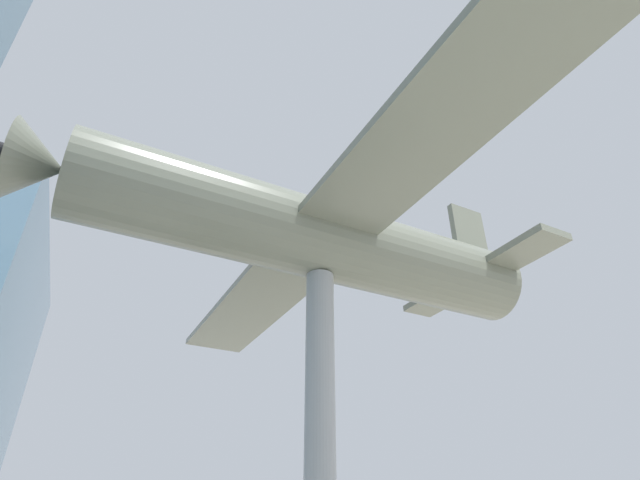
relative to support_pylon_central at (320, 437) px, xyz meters
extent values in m
cylinder|color=#999EA3|center=(0.00, 0.00, 0.00)|extent=(0.59, 0.59, 6.66)
cylinder|color=slate|center=(0.00, 0.00, 4.23)|extent=(2.33, 10.77, 1.81)
cube|color=slate|center=(0.00, 0.00, 4.23)|extent=(16.40, 2.72, 0.18)
cube|color=slate|center=(0.23, -4.70, 4.37)|extent=(5.27, 1.25, 0.18)
cube|color=slate|center=(0.23, -4.70, 5.49)|extent=(0.23, 1.11, 2.15)
cone|color=slate|center=(-0.28, 5.79, 4.23)|extent=(1.58, 0.97, 1.54)
camera|label=1|loc=(-8.84, 4.07, -1.62)|focal=28.00mm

